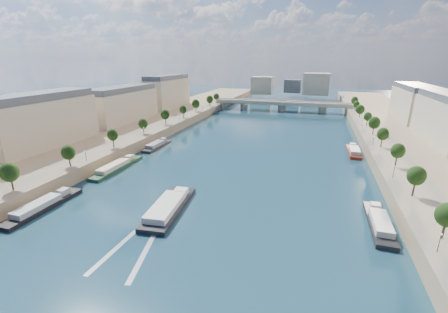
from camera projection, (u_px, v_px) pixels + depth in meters
The scene contains 16 objects.
ground at pixel (243, 162), 125.12m from camera, with size 700.00×700.00×0.00m, color #0D2B3A.
quay_left at pixel (98, 143), 144.44m from camera, with size 44.00×520.00×5.00m, color #9E8460.
quay_right at pixel (444, 176), 104.25m from camera, with size 44.00×520.00×5.00m, color #9E8460.
pave_left at pixel (124, 140), 139.46m from camera, with size 14.00×520.00×0.10m, color gray.
pave_right at pixel (397, 165), 107.64m from camera, with size 14.00×520.00×0.10m, color gray.
trees_left at pixel (129, 128), 139.02m from camera, with size 4.80×268.80×8.26m.
trees_right at pixel (388, 143), 115.59m from camera, with size 4.80×268.80×8.26m.
lamps_left at pixel (119, 141), 128.27m from camera, with size 0.36×200.36×4.28m.
lamps_right at pixel (382, 152), 112.59m from camera, with size 0.36×200.36×4.28m.
buildings_left at pixel (89, 109), 154.61m from camera, with size 16.00×226.00×23.20m.
skyline at pixel (295, 85), 319.04m from camera, with size 79.00×42.00×22.00m.
bridge at pixel (282, 105), 246.93m from camera, with size 112.00×12.00×8.15m.
tour_barge at pixel (169, 207), 85.33m from camera, with size 10.34×27.37×3.71m.
wake at pixel (137, 243), 70.53m from camera, with size 10.74×26.02×0.04m.
moored_barges_left at pixel (41, 208), 85.43m from camera, with size 5.00×153.34×3.60m.
moored_barges_right at pixel (391, 255), 64.77m from camera, with size 5.00×159.42×3.60m.
Camera 1 is at (27.08, -15.24, 41.38)m, focal length 24.00 mm.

